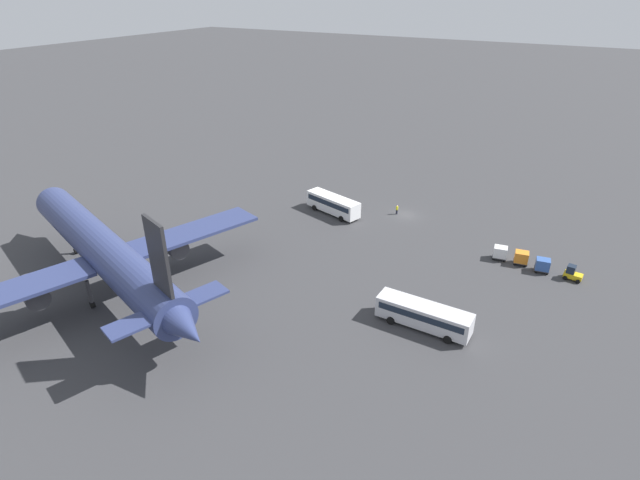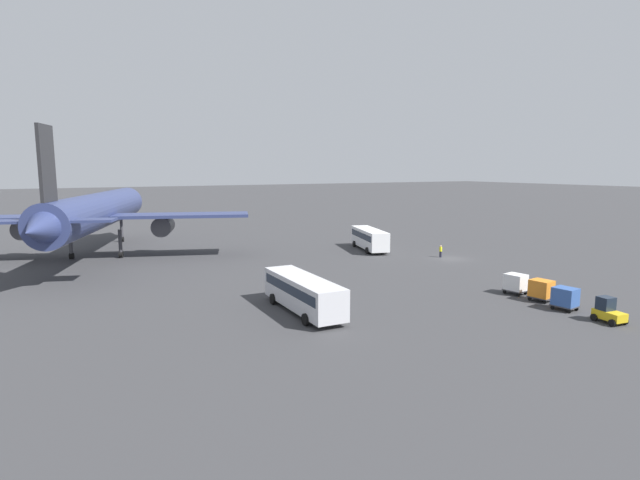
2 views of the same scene
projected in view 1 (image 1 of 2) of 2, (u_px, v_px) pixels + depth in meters
ground_plane at (405, 215)px, 90.03m from camera, size 600.00×600.00×0.00m
airplane at (104, 251)px, 64.53m from camera, size 48.48×42.00×17.23m
shuttle_bus_near at (333, 203)px, 89.76m from camera, size 11.24×5.68×3.26m
shuttle_bus_far at (424, 314)px, 60.13m from camera, size 11.64×3.48×3.13m
baggage_tug at (572, 273)px, 70.29m from camera, size 2.54×1.88×2.10m
worker_person at (397, 210)px, 89.95m from camera, size 0.38×0.38×1.74m
cargo_cart_blue at (543, 265)px, 71.97m from camera, size 2.21×1.94×2.06m
cargo_cart_orange at (521, 257)px, 73.88m from camera, size 2.21×1.94×2.06m
cargo_cart_white at (500, 252)px, 75.24m from camera, size 2.21×1.94×2.06m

